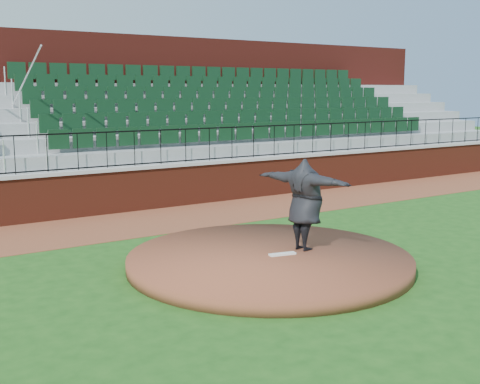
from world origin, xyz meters
TOP-DOWN VIEW (x-y plane):
  - ground at (0.00, 0.00)m, footprint 90.00×90.00m
  - warning_track at (0.00, 5.40)m, footprint 34.00×3.20m
  - field_wall at (0.00, 7.00)m, footprint 34.00×0.35m
  - wall_cap at (0.00, 7.00)m, footprint 34.00×0.45m
  - wall_railing at (0.00, 7.00)m, footprint 34.00×0.05m
  - seating_stands at (0.00, 9.72)m, footprint 34.00×5.10m
  - concourse_wall at (0.00, 12.52)m, footprint 34.00×0.50m
  - pitchers_mound at (-0.18, 0.18)m, footprint 5.59×5.59m
  - pitching_rubber at (0.02, 0.01)m, footprint 0.56×0.24m
  - pitcher at (0.64, 0.10)m, footprint 1.08×2.37m

SIDE VIEW (x-z plane):
  - ground at x=0.00m, z-range 0.00..0.00m
  - warning_track at x=0.00m, z-range 0.00..0.01m
  - pitchers_mound at x=-0.18m, z-range 0.00..0.25m
  - pitching_rubber at x=0.02m, z-range 0.25..0.29m
  - field_wall at x=0.00m, z-range 0.00..1.20m
  - pitcher at x=0.64m, z-range 0.25..2.11m
  - wall_cap at x=0.00m, z-range 1.20..1.30m
  - wall_railing at x=0.00m, z-range 1.30..2.30m
  - seating_stands at x=0.00m, z-range 0.00..4.60m
  - concourse_wall at x=0.00m, z-range 0.00..5.50m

